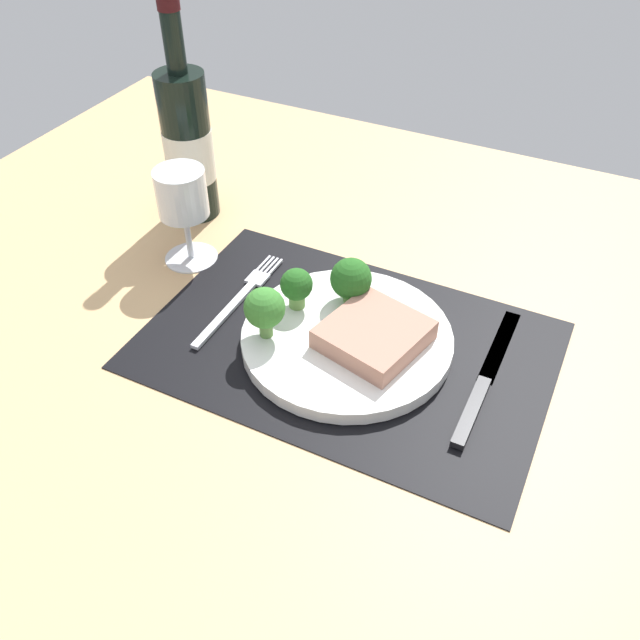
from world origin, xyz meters
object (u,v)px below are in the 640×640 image
object	(u,v)px
plate	(347,339)
wine_bottle	(188,144)
knife	(483,384)
steak	(372,337)
fork	(240,298)
wine_glass	(183,200)

from	to	relation	value
plate	wine_bottle	world-z (taller)	wine_bottle
knife	plate	bearing A→B (deg)	-175.97
steak	wine_bottle	xyz separation A→B (cm)	(-34.90, 16.77, 7.65)
plate	fork	xyz separation A→B (cm)	(-15.22, 1.42, -0.55)
wine_bottle	knife	bearing A→B (deg)	-18.40
fork	wine_bottle	size ratio (longest dim) A/B	0.64
steak	plate	bearing A→B (deg)	172.47
wine_bottle	wine_glass	distance (cm)	11.72
plate	steak	bearing A→B (deg)	-7.53
steak	wine_bottle	size ratio (longest dim) A/B	0.35
fork	wine_glass	xyz separation A→B (cm)	(-10.61, 4.91, 8.43)
plate	steak	size ratio (longest dim) A/B	2.31
steak	knife	xyz separation A→B (cm)	(12.64, 0.96, -2.52)
fork	knife	bearing A→B (deg)	-0.28
steak	wine_glass	distance (cm)	30.43
steak	fork	distance (cm)	18.74
wine_glass	fork	bearing A→B (deg)	-24.83
knife	wine_bottle	world-z (taller)	wine_bottle
fork	knife	size ratio (longest dim) A/B	0.83
plate	knife	bearing A→B (deg)	1.91
plate	wine_bottle	xyz separation A→B (cm)	(-31.65, 16.34, 9.67)
steak	knife	world-z (taller)	steak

